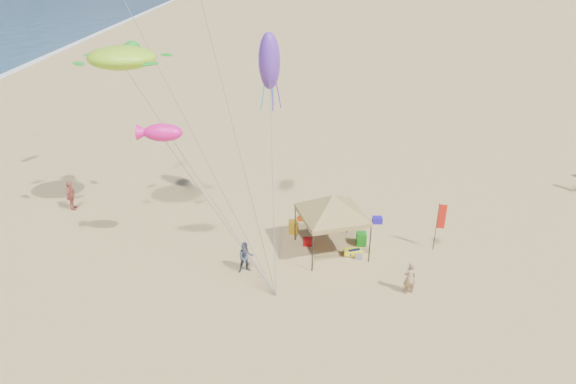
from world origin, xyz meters
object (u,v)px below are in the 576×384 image
object	(u,v)px
beach_cart	(353,252)
person_near_a	(410,278)
feather_flag	(440,219)
person_near_b	(246,257)
cooler_red	(308,242)
cooler_blue	(377,220)
chair_green	(361,239)
canopy_tent	(333,197)
chair_yellow	(293,227)
person_far_a	(71,196)
person_near_c	(316,218)

from	to	relation	value
beach_cart	person_near_a	bearing A→B (deg)	-54.28
feather_flag	person_near_b	distance (m)	9.91
cooler_red	beach_cart	bearing A→B (deg)	-23.09
person_near_b	beach_cart	bearing A→B (deg)	-1.74
feather_flag	cooler_blue	world-z (taller)	feather_flag
chair_green	person_near_a	world-z (taller)	person_near_a
canopy_tent	chair_yellow	bearing A→B (deg)	137.31
canopy_tent	person_far_a	size ratio (longest dim) A/B	3.17
beach_cart	person_near_c	xyz separation A→B (m)	(-1.83, 2.34, 0.68)
chair_yellow	cooler_red	bearing A→B (deg)	-58.02
cooler_red	person_near_a	xyz separation A→B (m)	(4.47, -4.02, 0.63)
person_near_b	person_far_a	size ratio (longest dim) A/B	0.88
feather_flag	person_near_b	size ratio (longest dim) A/B	1.69
canopy_tent	chair_yellow	xyz separation A→B (m)	(-1.94, 1.79, -2.72)
chair_yellow	person_near_a	xyz separation A→B (m)	(5.25, -5.27, 0.47)
beach_cart	person_near_a	xyz separation A→B (m)	(2.19, -3.05, 0.62)
person_near_c	chair_green	bearing A→B (deg)	150.43
beach_cart	person_near_b	bearing A→B (deg)	-164.17
person_near_b	person_far_a	xyz separation A→B (m)	(-10.91, 6.19, 0.11)
cooler_blue	person_near_b	distance (m)	8.54
beach_cart	person_near_b	xyz separation A→B (m)	(-5.29, -1.50, 0.59)
feather_flag	cooler_red	xyz separation A→B (m)	(-6.62, 0.35, -1.62)
canopy_tent	person_far_a	distance (m)	15.81
beach_cart	cooler_blue	bearing A→B (deg)	63.49
beach_cart	person_near_b	size ratio (longest dim) A/B	0.57
person_near_b	cooler_blue	bearing A→B (deg)	17.42
chair_yellow	person_far_a	distance (m)	13.38
person_far_a	chair_green	bearing A→B (deg)	-104.42
person_near_c	person_far_a	world-z (taller)	person_far_a
person_near_c	chair_yellow	bearing A→B (deg)	4.01
canopy_tent	cooler_red	xyz separation A→B (m)	(-1.15, 0.53, -2.88)
cooler_red	feather_flag	bearing A→B (deg)	-3.07
chair_yellow	cooler_blue	bearing A→B (deg)	13.71
feather_flag	beach_cart	distance (m)	4.67
cooler_red	person_near_a	bearing A→B (deg)	-41.95
chair_green	chair_yellow	world-z (taller)	same
feather_flag	person_near_c	xyz separation A→B (m)	(-6.17, 1.72, -0.93)
cooler_red	beach_cart	size ratio (longest dim) A/B	0.60
canopy_tent	chair_yellow	world-z (taller)	canopy_tent
feather_flag	person_near_c	size ratio (longest dim) A/B	1.52
cooler_red	person_near_c	distance (m)	1.60
cooler_red	person_far_a	size ratio (longest dim) A/B	0.30
beach_cart	person_far_a	distance (m)	16.88
cooler_blue	beach_cart	distance (m)	3.78
cooler_blue	person_near_a	distance (m)	6.48
canopy_tent	chair_green	size ratio (longest dim) A/B	8.18
person_near_b	canopy_tent	bearing A→B (deg)	7.39
person_near_a	person_far_a	world-z (taller)	person_far_a
chair_yellow	person_far_a	bearing A→B (deg)	169.38
canopy_tent	person_near_a	world-z (taller)	canopy_tent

